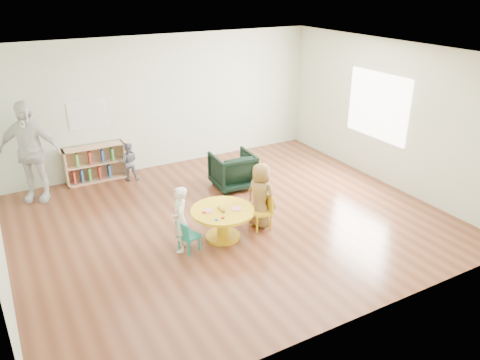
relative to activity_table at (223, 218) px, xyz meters
The scene contains 11 objects.
room 1.67m from the activity_table, 50.04° to the left, with size 7.10×7.00×2.80m.
activity_table is the anchor object (origin of this frame).
kid_chair_left 0.67m from the activity_table, behind, with size 0.35×0.35×0.51m.
kid_chair_right 0.75m from the activity_table, ahead, with size 0.36×0.36×0.58m.
bookshelf 3.55m from the activity_table, 110.21° to the left, with size 1.20×0.30×0.75m.
alphabet_poster 3.80m from the activity_table, 109.34° to the left, with size 0.74×0.01×0.54m.
armchair 1.97m from the activity_table, 57.10° to the left, with size 0.76×0.79×0.72m, color black.
child_left 0.74m from the activity_table, behind, with size 0.38×0.25×1.04m, color white.
child_right 0.77m from the activity_table, ahead, with size 0.54×0.35×1.11m, color gold.
toddler 3.07m from the activity_table, 101.43° to the left, with size 0.39×0.30×0.80m, color #161D38.
adult_caretaker 3.87m from the activity_table, 128.96° to the left, with size 1.11×0.46×1.89m, color silver.
Camera 1 is at (-3.31, -6.32, 3.87)m, focal length 35.00 mm.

